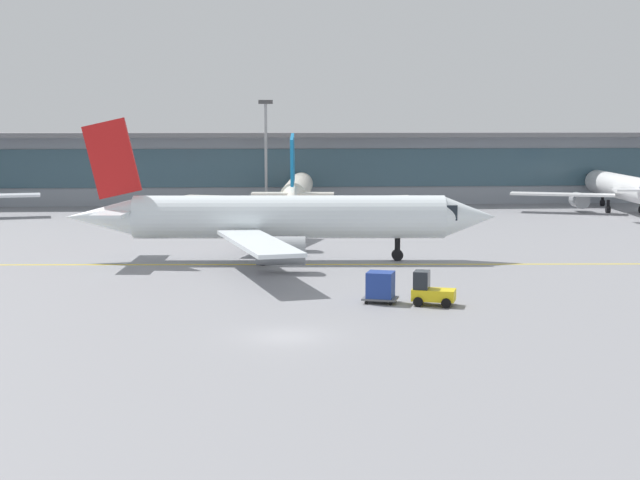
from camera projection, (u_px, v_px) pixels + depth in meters
ground_plane at (286, 336)px, 49.96m from camera, size 400.00×400.00×0.00m
taxiway_centreline_stripe at (291, 264)px, 74.67m from camera, size 109.82×7.01×0.01m
terminal_concourse at (265, 167)px, 129.75m from camera, size 167.54×11.00×9.60m
gate_airplane_1 at (298, 191)px, 112.22m from camera, size 27.62×29.83×9.88m
gate_airplane_2 at (622, 188)px, 117.15m from camera, size 27.93×30.12×9.97m
taxiing_regional_jet at (284, 218)px, 76.21m from camera, size 34.61×32.13×11.46m
baggage_tug at (430, 291)px, 58.19m from camera, size 2.91×2.26×2.10m
cargo_dolly_lead at (380, 286)px, 58.92m from camera, size 2.49×2.18×1.94m
apron_light_mast_1 at (266, 149)px, 120.48m from camera, size 1.80×0.36×13.76m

